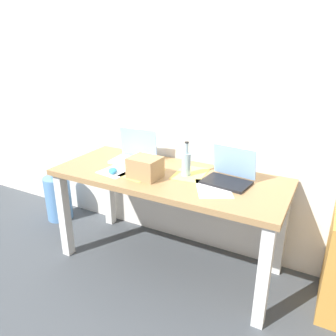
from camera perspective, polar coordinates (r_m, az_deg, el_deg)
name	(u,v)px	position (r m, az deg, el deg)	size (l,w,h in m)	color
ground_plane	(168,262)	(2.67, 0.00, -16.14)	(8.00, 8.00, 0.00)	#42474C
back_wall	(193,88)	(2.51, 4.44, 13.79)	(5.20, 0.08, 2.60)	silver
desk	(168,188)	(2.34, 0.00, -3.58)	(1.67, 0.68, 0.74)	#A37A4C
laptop_left	(134,154)	(2.57, -5.92, 2.46)	(0.33, 0.25, 0.24)	silver
laptop_right	(229,175)	(2.20, 10.72, -1.16)	(0.33, 0.27, 0.23)	black
beer_bottle	(186,163)	(2.25, 3.24, 0.85)	(0.06, 0.06, 0.25)	#99B7C1
computer_mouse	(113,171)	(2.36, -9.71, -0.48)	(0.06, 0.10, 0.03)	#338CC6
cardboard_box	(145,168)	(2.23, -4.05, 0.08)	(0.21, 0.18, 0.15)	tan
paper_sheet_front_right	(213,188)	(2.10, 8.01, -3.58)	(0.21, 0.30, 0.00)	white
paper_sheet_front_left	(120,170)	(2.41, -8.46, -0.29)	(0.21, 0.30, 0.00)	white
paper_sheet_near_back	(190,174)	(2.32, 3.96, -0.99)	(0.21, 0.30, 0.00)	#F4E06B
paper_yellow_folder	(142,173)	(2.34, -4.65, -0.81)	(0.21, 0.30, 0.00)	#F4E06B
water_cooler_jug	(58,198)	(3.33, -18.74, -4.95)	(0.24, 0.24, 0.48)	#598CC6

